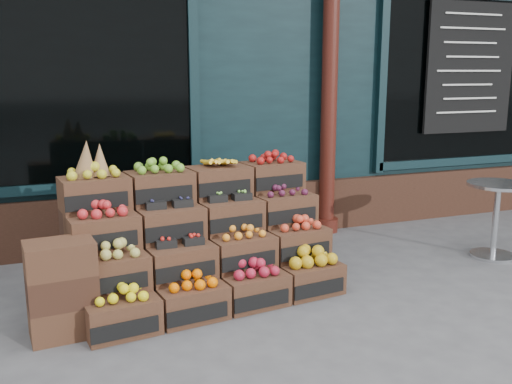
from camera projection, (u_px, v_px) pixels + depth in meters
name	position (u px, v px, depth m)	size (l,w,h in m)	color
ground	(311.00, 313.00, 4.49)	(60.00, 60.00, 0.00)	#4C4C4F
shop_facade	(166.00, 35.00, 8.67)	(12.00, 6.24, 4.80)	black
crate_display	(201.00, 246.00, 4.82)	(2.26, 1.30, 1.34)	#462A1B
spare_crates	(62.00, 289.00, 4.04)	(0.50, 0.37, 0.70)	#462A1B
bistro_table	(496.00, 211.00, 5.75)	(0.61, 0.61, 0.77)	silver
shopkeeper	(40.00, 147.00, 6.24)	(0.77, 0.50, 2.10)	#154C1E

